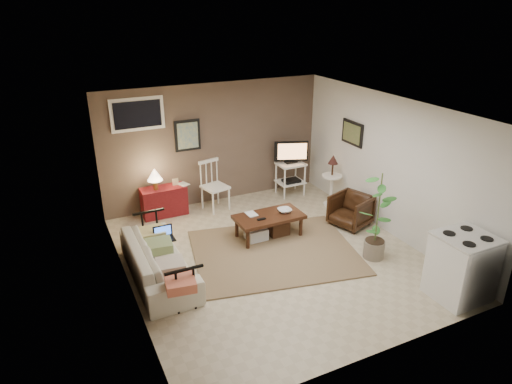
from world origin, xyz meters
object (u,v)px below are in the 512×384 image
side_table (332,174)px  stove (462,267)px  armchair (351,209)px  coffee_table (268,224)px  tv_stand (291,167)px  sofa (158,254)px  spindle_chair (215,187)px  red_console (163,199)px  potted_plant (378,213)px

side_table → stove: side_table is taller
armchair → side_table: bearing=148.7°
coffee_table → tv_stand: size_ratio=1.01×
sofa → stove: stove is taller
sofa → spindle_chair: spindle_chair is taller
stove → spindle_chair: bearing=115.6°
sofa → stove: 4.28m
red_console → spindle_chair: 1.01m
coffee_table → side_table: bearing=21.1°
coffee_table → potted_plant: potted_plant is taller
coffee_table → red_console: 2.18m
coffee_table → stove: stove is taller
sofa → side_table: 3.94m
red_console → stove: size_ratio=1.02×
armchair → spindle_chair: bearing=-150.8°
tv_stand → side_table: (0.46, -0.83, 0.04)m
armchair → stove: 2.43m
potted_plant → armchair: bearing=72.9°
sofa → red_console: (0.63, 2.06, -0.05)m
coffee_table → tv_stand: 2.01m
red_console → armchair: 3.52m
sofa → spindle_chair: bearing=-40.3°
red_console → potted_plant: (2.62, -3.00, 0.44)m
coffee_table → sofa: sofa is taller
red_console → potted_plant: bearing=-48.8°
red_console → stove: bearing=-55.4°
potted_plant → spindle_chair: bearing=119.9°
coffee_table → red_console: size_ratio=1.21×
stove → coffee_table: bearing=120.9°
red_console → tv_stand: tv_stand is taller
armchair → sofa: bearing=-106.6°
sofa → potted_plant: 3.40m
potted_plant → side_table: bearing=75.1°
coffee_table → stove: bearing=-59.1°
sofa → potted_plant: bearing=-106.0°
sofa → armchair: size_ratio=3.02×
tv_stand → side_table: 0.95m
sofa → side_table: bearing=-74.2°
coffee_table → side_table: (1.75, 0.68, 0.41)m
tv_stand → side_table: bearing=-60.7°
tv_stand → coffee_table: bearing=-130.6°
potted_plant → tv_stand: bearing=88.6°
tv_stand → potted_plant: size_ratio=0.79×
coffee_table → stove: size_ratio=1.24×
side_table → potted_plant: 2.08m
spindle_chair → armchair: (1.97, -1.75, -0.14)m
spindle_chair → stove: 4.63m
spindle_chair → stove: (2.00, -4.18, 0.01)m
red_console → tv_stand: bearing=-3.5°
sofa → tv_stand: tv_stand is taller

